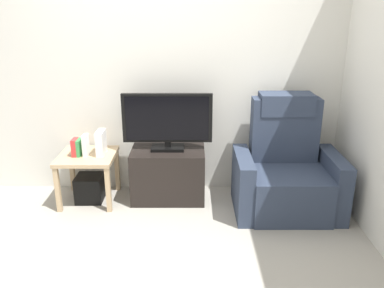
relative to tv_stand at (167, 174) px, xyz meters
The scene contains 11 objects.
ground_plane 0.89m from the tv_stand, 97.79° to the right, with size 6.40×6.40×0.00m, color #9E998E.
wall_back 1.08m from the tv_stand, 111.60° to the left, with size 6.40×0.06×2.60m, color silver.
tv_stand is the anchor object (origin of this frame).
television 0.55m from the tv_stand, 90.00° to the left, with size 0.87×0.20×0.56m.
recliner_armchair 1.16m from the tv_stand, ahead, with size 0.98×0.78×1.08m.
side_table 0.80m from the tv_stand, behind, with size 0.54×0.54×0.49m.
subwoofer_box 0.80m from the tv_stand, behind, with size 0.26×0.26×0.26m, color black.
book_leftmost 0.94m from the tv_stand, behind, with size 0.05×0.13×0.17m, color red.
book_middle 0.91m from the tv_stand, behind, with size 0.03×0.13×0.16m, color #388C4C.
book_rightmost 0.86m from the tv_stand, behind, with size 0.04×0.12×0.21m, color white.
game_console 0.73m from the tv_stand, behind, with size 0.07×0.20×0.24m, color white.
Camera 1 is at (0.35, -2.84, 1.87)m, focal length 37.26 mm.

